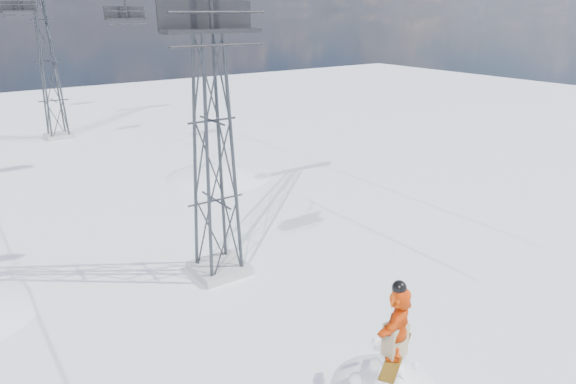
% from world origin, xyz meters
% --- Properties ---
extents(snow_terrain, '(39.00, 37.00, 22.00)m').
position_xyz_m(snow_terrain, '(-4.77, 21.24, -9.59)').
color(snow_terrain, white).
rests_on(snow_terrain, ground).
extents(lift_tower_near, '(5.20, 1.80, 11.43)m').
position_xyz_m(lift_tower_near, '(0.80, 8.00, 5.47)').
color(lift_tower_near, '#999999').
rests_on(lift_tower_near, ground).
extents(lift_tower_far, '(5.20, 1.80, 11.43)m').
position_xyz_m(lift_tower_far, '(0.80, 33.00, 5.47)').
color(lift_tower_far, '#999999').
rests_on(lift_tower_far, ground).
extents(lift_chair_near, '(2.18, 0.63, 2.70)m').
position_xyz_m(lift_chair_near, '(-1.40, 3.46, 8.68)').
color(lift_chair_near, black).
rests_on(lift_chair_near, ground).
extents(lift_chair_mid, '(2.20, 0.63, 2.73)m').
position_xyz_m(lift_chair_mid, '(3.00, 22.04, 8.66)').
color(lift_chair_mid, black).
rests_on(lift_chair_mid, ground).
extents(lift_chair_far, '(1.84, 0.53, 2.28)m').
position_xyz_m(lift_chair_far, '(-1.40, 26.86, 9.03)').
color(lift_chair_far, black).
rests_on(lift_chair_far, ground).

